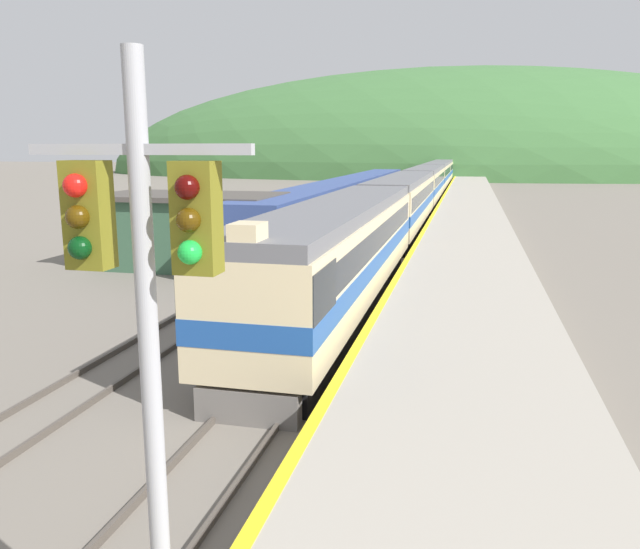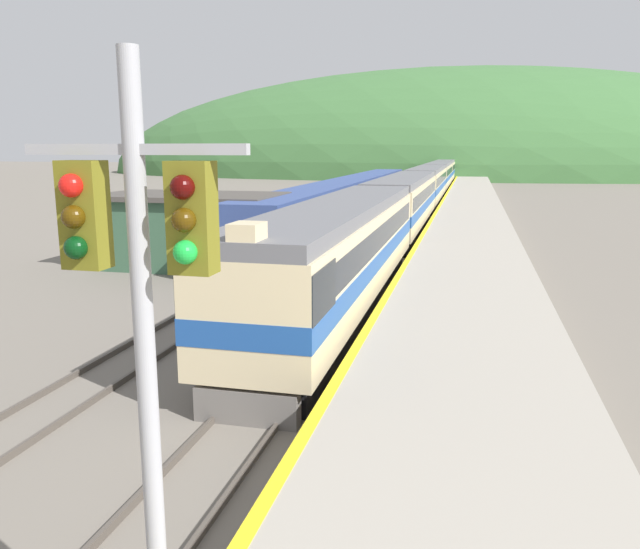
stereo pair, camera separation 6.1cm
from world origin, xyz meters
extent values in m
cube|color=#4C443D|center=(-0.72, 70.00, 0.08)|extent=(0.08, 180.00, 0.16)
cube|color=#4C443D|center=(0.72, 70.00, 0.08)|extent=(0.08, 180.00, 0.16)
cube|color=#4C443D|center=(-5.30, 70.00, 0.08)|extent=(0.08, 180.00, 0.16)
cube|color=#4C443D|center=(-3.86, 70.00, 0.08)|extent=(0.08, 180.00, 0.16)
cube|color=#9E9689|center=(4.47, 50.00, 0.54)|extent=(5.31, 140.00, 1.07)
cube|color=yellow|center=(1.93, 50.00, 1.08)|extent=(0.24, 140.00, 0.01)
ellipsoid|color=#3D6B38|center=(0.00, 150.17, 0.00)|extent=(168.55, 75.85, 47.57)
cube|color=#385B42|center=(-9.14, 28.65, 1.70)|extent=(8.56, 4.88, 3.39)
cube|color=#47423D|center=(-9.14, 28.65, 3.51)|extent=(9.06, 5.38, 0.24)
cube|color=black|center=(0.00, 21.79, 0.42)|extent=(2.44, 19.11, 0.85)
cube|color=beige|center=(0.00, 21.79, 2.21)|extent=(2.98, 20.33, 2.72)
cube|color=#1E4C99|center=(0.00, 21.79, 1.99)|extent=(3.01, 20.35, 0.60)
cube|color=black|center=(0.00, 21.79, 2.81)|extent=(3.00, 19.11, 0.82)
cube|color=slate|center=(0.00, 21.79, 3.77)|extent=(2.80, 20.33, 0.40)
cube|color=black|center=(0.00, 12.76, 2.81)|extent=(3.02, 2.20, 1.09)
cube|color=beige|center=(0.00, 12.08, 4.15)|extent=(0.64, 0.80, 0.36)
cube|color=slate|center=(0.00, 11.83, 0.38)|extent=(2.32, 0.40, 0.77)
cube|color=black|center=(0.00, 43.59, 0.42)|extent=(2.44, 20.17, 0.85)
cube|color=beige|center=(0.00, 43.59, 2.21)|extent=(2.98, 21.46, 2.72)
cube|color=#1E4C99|center=(0.00, 43.59, 1.99)|extent=(3.01, 21.48, 0.60)
cube|color=black|center=(0.00, 43.59, 2.81)|extent=(3.00, 20.17, 0.82)
cube|color=slate|center=(0.00, 43.59, 3.77)|extent=(2.80, 21.46, 0.40)
cube|color=black|center=(0.00, 65.95, 0.42)|extent=(2.44, 20.17, 0.85)
cube|color=beige|center=(0.00, 65.95, 2.21)|extent=(2.98, 21.46, 2.72)
cube|color=#1E4C99|center=(0.00, 65.95, 1.99)|extent=(3.01, 21.48, 0.60)
cube|color=black|center=(0.00, 65.95, 2.81)|extent=(3.00, 20.17, 0.82)
cube|color=slate|center=(0.00, 65.95, 3.77)|extent=(2.80, 21.46, 0.40)
cube|color=black|center=(0.00, 88.31, 0.42)|extent=(2.44, 20.17, 0.85)
cube|color=beige|center=(0.00, 88.31, 2.21)|extent=(2.98, 21.46, 2.72)
cube|color=#1E4C99|center=(0.00, 88.31, 1.99)|extent=(3.01, 21.48, 0.60)
cube|color=black|center=(0.00, 88.31, 2.81)|extent=(3.00, 20.17, 0.82)
cube|color=slate|center=(0.00, 88.31, 3.77)|extent=(2.80, 21.46, 0.40)
cube|color=black|center=(0.00, 110.68, 0.42)|extent=(2.44, 20.17, 0.85)
cube|color=beige|center=(0.00, 110.68, 2.21)|extent=(2.98, 21.46, 2.72)
cube|color=#1E4C99|center=(0.00, 110.68, 1.99)|extent=(3.01, 21.48, 0.60)
cube|color=black|center=(0.00, 110.68, 2.81)|extent=(3.00, 20.17, 0.82)
cube|color=slate|center=(0.00, 110.68, 3.77)|extent=(2.80, 21.46, 0.40)
cube|color=black|center=(-4.58, 47.41, 0.40)|extent=(2.46, 44.71, 0.80)
cube|color=#334784|center=(-4.58, 47.41, 2.18)|extent=(2.90, 46.57, 2.77)
cylinder|color=#9E9EA3|center=(1.50, 5.14, 3.36)|extent=(0.20, 0.20, 6.73)
cube|color=#9E9EA3|center=(1.50, 5.14, 5.83)|extent=(2.20, 0.10, 0.10)
cube|color=#6B6619|center=(0.95, 5.14, 5.22)|extent=(0.40, 0.28, 1.02)
sphere|color=red|center=(0.95, 4.96, 5.51)|extent=(0.22, 0.22, 0.22)
sphere|color=#412C05|center=(0.95, 4.96, 5.22)|extent=(0.22, 0.22, 0.22)
sphere|color=black|center=(0.95, 4.96, 4.93)|extent=(0.22, 0.22, 0.22)
cube|color=#6B6619|center=(2.05, 5.14, 5.22)|extent=(0.40, 0.28, 1.02)
sphere|color=#3C0504|center=(2.05, 4.96, 5.51)|extent=(0.22, 0.22, 0.22)
sphere|color=#412C05|center=(2.05, 4.96, 5.22)|extent=(0.22, 0.22, 0.22)
sphere|color=green|center=(2.05, 4.96, 4.93)|extent=(0.22, 0.22, 0.22)
camera|label=1|loc=(4.43, -0.07, 5.84)|focal=35.00mm
camera|label=2|loc=(4.49, -0.05, 5.84)|focal=35.00mm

